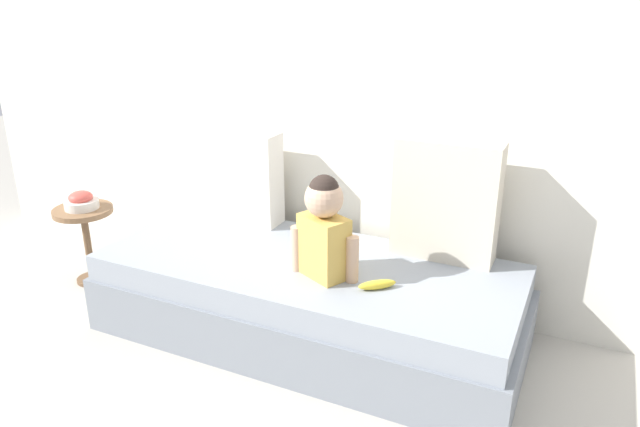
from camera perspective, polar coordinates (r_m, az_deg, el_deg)
name	(u,v)px	position (r m, az deg, el deg)	size (l,w,h in m)	color
ground_plane	(308,335)	(3.02, -1.17, -11.49)	(12.00, 12.00, 0.00)	#B2ADA3
back_wall	(355,69)	(3.07, 3.38, 13.60)	(5.23, 0.10, 2.45)	silver
couch	(308,299)	(2.92, -1.19, -8.17)	(2.03, 0.84, 0.41)	gray
throw_pillow_left	(241,176)	(3.25, -7.58, 3.53)	(0.44, 0.16, 0.50)	silver
throw_pillow_right	(446,200)	(2.82, 11.95, 1.24)	(0.48, 0.16, 0.57)	beige
toddler	(324,226)	(2.59, 0.37, -1.20)	(0.33, 0.22, 0.47)	gold
banana	(377,285)	(2.58, 5.49, -6.78)	(0.17, 0.04, 0.04)	yellow
side_table	(85,226)	(3.63, -21.53, -1.16)	(0.33, 0.33, 0.45)	brown
fruit_bowl	(81,201)	(3.58, -21.85, 1.09)	(0.19, 0.19, 0.10)	silver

